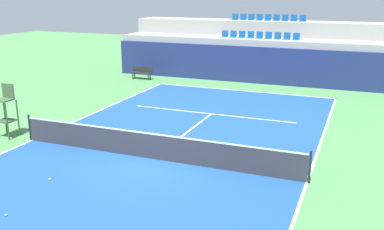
# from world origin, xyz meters

# --- Properties ---
(ground_plane) EXTENTS (80.00, 80.00, 0.00)m
(ground_plane) POSITION_xyz_m (0.00, 0.00, 0.00)
(ground_plane) COLOR #4C8C4C
(court_surface) EXTENTS (11.00, 24.00, 0.01)m
(court_surface) POSITION_xyz_m (0.00, 0.00, 0.01)
(court_surface) COLOR #1E4C99
(court_surface) RESTS_ON ground_plane
(baseline_far) EXTENTS (11.00, 0.10, 0.00)m
(baseline_far) POSITION_xyz_m (0.00, 11.95, 0.01)
(baseline_far) COLOR white
(baseline_far) RESTS_ON court_surface
(sideline_left) EXTENTS (0.10, 24.00, 0.00)m
(sideline_left) POSITION_xyz_m (-5.45, 0.00, 0.01)
(sideline_left) COLOR white
(sideline_left) RESTS_ON court_surface
(sideline_right) EXTENTS (0.10, 24.00, 0.00)m
(sideline_right) POSITION_xyz_m (5.45, 0.00, 0.01)
(sideline_right) COLOR white
(sideline_right) RESTS_ON court_surface
(service_line_far) EXTENTS (8.26, 0.10, 0.00)m
(service_line_far) POSITION_xyz_m (0.00, 6.40, 0.01)
(service_line_far) COLOR white
(service_line_far) RESTS_ON court_surface
(centre_service_line) EXTENTS (0.10, 6.40, 0.00)m
(centre_service_line) POSITION_xyz_m (0.00, 3.20, 0.01)
(centre_service_line) COLOR white
(centre_service_line) RESTS_ON court_surface
(back_wall) EXTENTS (19.55, 0.30, 2.37)m
(back_wall) POSITION_xyz_m (0.00, 14.54, 1.18)
(back_wall) COLOR navy
(back_wall) RESTS_ON ground_plane
(stands_tier_lower) EXTENTS (19.55, 2.40, 2.77)m
(stands_tier_lower) POSITION_xyz_m (0.00, 15.89, 1.39)
(stands_tier_lower) COLOR #9E9E99
(stands_tier_lower) RESTS_ON ground_plane
(stands_tier_upper) EXTENTS (19.55, 2.40, 3.80)m
(stands_tier_upper) POSITION_xyz_m (0.00, 18.29, 1.90)
(stands_tier_upper) COLOR #9E9E99
(stands_tier_upper) RESTS_ON ground_plane
(seating_row_lower) EXTENTS (5.32, 0.44, 0.44)m
(seating_row_lower) POSITION_xyz_m (-0.00, 15.99, 2.90)
(seating_row_lower) COLOR #145193
(seating_row_lower) RESTS_ON stands_tier_lower
(seating_row_upper) EXTENTS (5.32, 0.44, 0.44)m
(seating_row_upper) POSITION_xyz_m (-0.00, 18.39, 3.92)
(seating_row_upper) COLOR #145193
(seating_row_upper) RESTS_ON stands_tier_upper
(tennis_net) EXTENTS (11.08, 0.08, 1.07)m
(tennis_net) POSITION_xyz_m (0.00, 0.00, 0.51)
(tennis_net) COLOR black
(tennis_net) RESTS_ON court_surface
(umpire_chair) EXTENTS (0.76, 0.66, 2.20)m
(umpire_chair) POSITION_xyz_m (-6.70, 0.06, 1.19)
(umpire_chair) COLOR #334C2D
(umpire_chair) RESTS_ON ground_plane
(player_bench) EXTENTS (1.50, 0.40, 0.85)m
(player_bench) POSITION_xyz_m (-7.37, 12.96, 0.51)
(player_bench) COLOR #232328
(player_bench) RESTS_ON ground_plane
(tennis_ball_0) EXTENTS (0.07, 0.07, 0.07)m
(tennis_ball_0) POSITION_xyz_m (-1.77, -5.18, 0.04)
(tennis_ball_0) COLOR #CCE033
(tennis_ball_0) RESTS_ON court_surface
(tennis_ball_1) EXTENTS (0.07, 0.07, 0.07)m
(tennis_ball_1) POSITION_xyz_m (-2.21, -2.86, 0.04)
(tennis_ball_1) COLOR #CCE033
(tennis_ball_1) RESTS_ON court_surface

